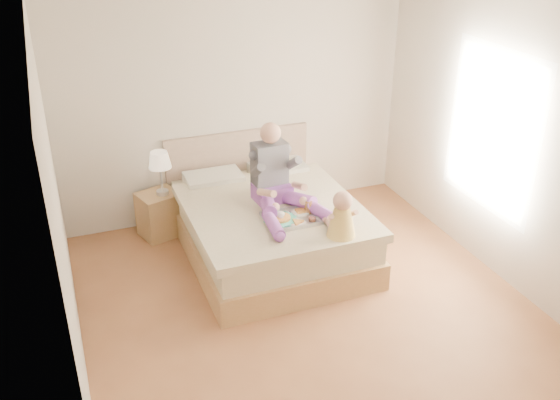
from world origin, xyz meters
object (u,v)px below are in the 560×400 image
object	(u,v)px
bed	(267,223)
tray	(290,216)
adult	(277,182)
nightstand	(159,214)
baby	(341,217)

from	to	relation	value
bed	tray	bearing A→B (deg)	-83.14
adult	tray	xyz separation A→B (m)	(0.01, -0.34, -0.22)
nightstand	bed	bearing A→B (deg)	-53.59
nightstand	tray	xyz separation A→B (m)	(1.06, -1.24, 0.39)
nightstand	tray	distance (m)	1.68
bed	nightstand	size ratio (longest dim) A/B	4.32
tray	baby	size ratio (longest dim) A/B	1.17
adult	tray	world-z (taller)	adult
bed	adult	xyz separation A→B (m)	(0.06, -0.16, 0.54)
bed	baby	distance (m)	1.12
nightstand	adult	world-z (taller)	adult
bed	adult	distance (m)	0.57
nightstand	adult	bearing A→B (deg)	-57.72
tray	baby	xyz separation A→B (m)	(0.32, -0.44, 0.15)
tray	nightstand	bearing A→B (deg)	131.42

